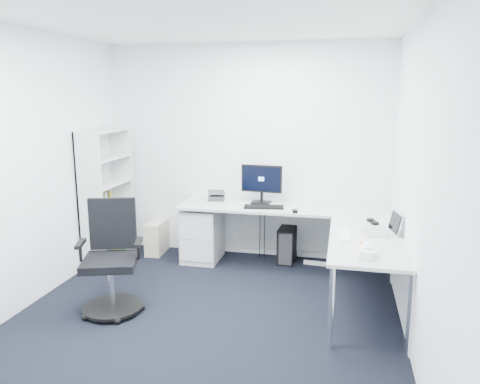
% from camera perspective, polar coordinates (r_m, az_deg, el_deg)
% --- Properties ---
extents(ground, '(4.20, 4.20, 0.00)m').
position_cam_1_polar(ground, '(4.42, -5.04, -16.19)').
color(ground, black).
extents(ceiling, '(4.20, 4.20, 0.00)m').
position_cam_1_polar(ceiling, '(3.95, -5.80, 20.93)').
color(ceiling, white).
extents(wall_back, '(3.60, 0.02, 2.70)m').
position_cam_1_polar(wall_back, '(5.98, 0.77, 4.90)').
color(wall_back, white).
rests_on(wall_back, ground).
extents(wall_front, '(3.60, 0.02, 2.70)m').
position_cam_1_polar(wall_front, '(2.13, -23.03, -8.93)').
color(wall_front, white).
rests_on(wall_front, ground).
extents(wall_left, '(0.02, 4.20, 2.70)m').
position_cam_1_polar(wall_left, '(4.83, -26.21, 2.01)').
color(wall_left, white).
rests_on(wall_left, ground).
extents(wall_right, '(0.02, 4.20, 2.70)m').
position_cam_1_polar(wall_right, '(3.83, 21.22, 0.15)').
color(wall_right, white).
rests_on(wall_right, ground).
extents(l_desk, '(2.56, 1.44, 0.75)m').
position_cam_1_polar(l_desk, '(5.42, 4.96, -6.45)').
color(l_desk, '#B8BABA').
rests_on(l_desk, ground).
extents(drawer_pedestal, '(0.44, 0.55, 0.68)m').
position_cam_1_polar(drawer_pedestal, '(5.96, -4.60, -5.10)').
color(drawer_pedestal, '#B8BABA').
rests_on(drawer_pedestal, ground).
extents(bookshelf, '(0.32, 0.83, 1.66)m').
position_cam_1_polar(bookshelf, '(6.01, -15.90, -0.55)').
color(bookshelf, silver).
rests_on(bookshelf, ground).
extents(task_chair, '(0.76, 0.76, 1.08)m').
position_cam_1_polar(task_chair, '(4.65, -15.56, -7.86)').
color(task_chair, black).
rests_on(task_chair, ground).
extents(black_pc_tower, '(0.22, 0.46, 0.44)m').
position_cam_1_polar(black_pc_tower, '(5.97, 5.80, -6.31)').
color(black_pc_tower, black).
rests_on(black_pc_tower, ground).
extents(beige_pc_tower, '(0.22, 0.46, 0.43)m').
position_cam_1_polar(beige_pc_tower, '(6.33, -10.09, -5.43)').
color(beige_pc_tower, '#BBB29E').
rests_on(beige_pc_tower, ground).
extents(power_strip, '(0.34, 0.09, 0.04)m').
position_cam_1_polar(power_strip, '(5.93, 9.43, -8.58)').
color(power_strip, white).
rests_on(power_strip, ground).
extents(monitor, '(0.52, 0.21, 0.49)m').
position_cam_1_polar(monitor, '(5.75, 2.62, 1.01)').
color(monitor, black).
rests_on(monitor, l_desk).
extents(black_keyboard, '(0.49, 0.23, 0.02)m').
position_cam_1_polar(black_keyboard, '(5.56, 2.92, -1.83)').
color(black_keyboard, black).
rests_on(black_keyboard, l_desk).
extents(mouse, '(0.07, 0.10, 0.03)m').
position_cam_1_polar(mouse, '(5.38, 6.71, -2.32)').
color(mouse, black).
rests_on(mouse, l_desk).
extents(desk_phone, '(0.23, 0.23, 0.14)m').
position_cam_1_polar(desk_phone, '(5.96, -2.87, -0.34)').
color(desk_phone, '#2D2D30').
rests_on(desk_phone, l_desk).
extents(laptop, '(0.37, 0.36, 0.22)m').
position_cam_1_polar(laptop, '(4.71, 16.22, -3.58)').
color(laptop, silver).
rests_on(laptop, l_desk).
extents(white_keyboard, '(0.11, 0.39, 0.01)m').
position_cam_1_polar(white_keyboard, '(4.60, 12.74, -5.11)').
color(white_keyboard, white).
rests_on(white_keyboard, l_desk).
extents(headphones, '(0.17, 0.21, 0.05)m').
position_cam_1_polar(headphones, '(5.10, 15.88, -3.37)').
color(headphones, black).
rests_on(headphones, l_desk).
extents(orange_fruit, '(0.09, 0.09, 0.09)m').
position_cam_1_polar(orange_fruit, '(4.23, 14.96, -6.20)').
color(orange_fruit, orange).
rests_on(orange_fruit, l_desk).
extents(tissue_box, '(0.13, 0.22, 0.07)m').
position_cam_1_polar(tissue_box, '(4.04, 15.17, -7.17)').
color(tissue_box, white).
rests_on(tissue_box, l_desk).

